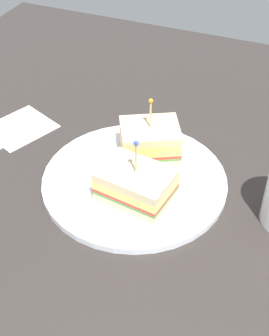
# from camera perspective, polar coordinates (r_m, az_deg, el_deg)

# --- Properties ---
(ground_plane) EXTENTS (1.08, 1.08, 0.02)m
(ground_plane) POSITION_cam_1_polar(r_m,az_deg,el_deg) (0.74, -0.00, -2.38)
(ground_plane) COLOR #2D2826
(plate) EXTENTS (0.28, 0.28, 0.01)m
(plate) POSITION_cam_1_polar(r_m,az_deg,el_deg) (0.73, -0.00, -1.50)
(plate) COLOR white
(plate) RESTS_ON ground_plane
(sandwich_half_front) EXTENTS (0.11, 0.10, 0.10)m
(sandwich_half_front) POSITION_cam_1_polar(r_m,az_deg,el_deg) (0.75, 1.86, 3.20)
(sandwich_half_front) COLOR beige
(sandwich_half_front) RESTS_ON plate
(sandwich_half_back) EXTENTS (0.11, 0.09, 0.10)m
(sandwich_half_back) POSITION_cam_1_polar(r_m,az_deg,el_deg) (0.68, 0.18, -1.96)
(sandwich_half_back) COLOR beige
(sandwich_half_back) RESTS_ON plate
(napkin) EXTENTS (0.13, 0.13, 0.00)m
(napkin) POSITION_cam_1_polar(r_m,az_deg,el_deg) (0.86, -13.27, 4.65)
(napkin) COLOR beige
(napkin) RESTS_ON ground_plane
(fork) EXTENTS (0.06, 0.12, 0.00)m
(fork) POSITION_cam_1_polar(r_m,az_deg,el_deg) (0.84, -14.81, 3.07)
(fork) COLOR silver
(fork) RESTS_ON ground_plane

